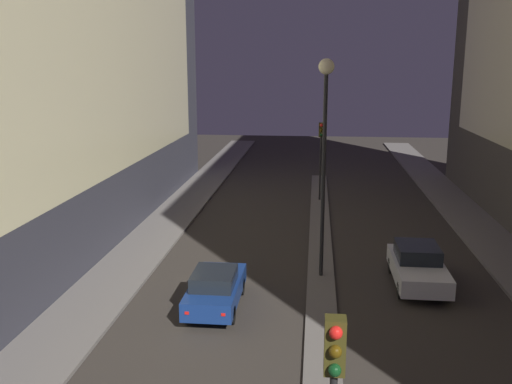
{
  "coord_description": "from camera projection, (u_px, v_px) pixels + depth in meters",
  "views": [
    {
      "loc": [
        -0.36,
        -3.43,
        8.74
      ],
      "look_at": [
        -3.17,
        23.38,
        2.61
      ],
      "focal_mm": 40.0,
      "sensor_mm": 36.0,
      "label": 1
    }
  ],
  "objects": [
    {
      "name": "building_left",
      "position": [
        25.0,
        19.0,
        24.23
      ],
      "size": [
        6.01,
        41.35,
        21.06
      ],
      "color": "#383842",
      "rests_on": "ground"
    },
    {
      "name": "median_strip",
      "position": [
        321.0,
        262.0,
        25.4
      ],
      "size": [
        1.11,
        39.64,
        0.1
      ],
      "color": "#66605B",
      "rests_on": "ground"
    },
    {
      "name": "traffic_light_mid",
      "position": [
        321.0,
        144.0,
        35.93
      ],
      "size": [
        0.32,
        0.42,
        4.96
      ],
      "color": "black",
      "rests_on": "median_strip"
    },
    {
      "name": "street_lamp",
      "position": [
        325.0,
        120.0,
        22.29
      ],
      "size": [
        0.62,
        0.62,
        8.8
      ],
      "color": "black",
      "rests_on": "median_strip"
    },
    {
      "name": "car_left_lane",
      "position": [
        215.0,
        288.0,
        20.61
      ],
      "size": [
        1.74,
        4.13,
        1.5
      ],
      "color": "navy",
      "rests_on": "ground"
    },
    {
      "name": "car_right_lane",
      "position": [
        418.0,
        266.0,
        22.77
      ],
      "size": [
        1.92,
        4.43,
        1.6
      ],
      "color": "silver",
      "rests_on": "ground"
    }
  ]
}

